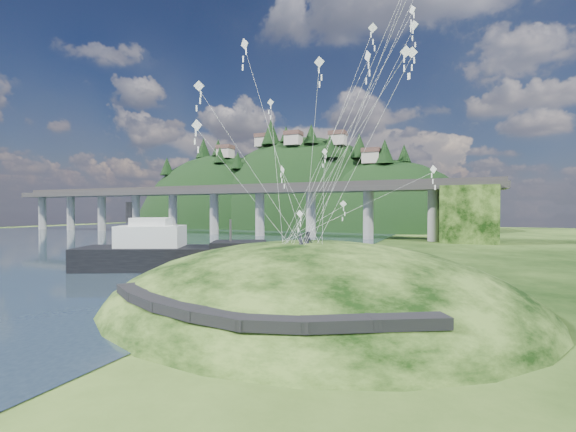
% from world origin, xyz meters
% --- Properties ---
extents(ground, '(320.00, 320.00, 0.00)m').
position_xyz_m(ground, '(0.00, 0.00, 0.00)').
color(ground, black).
rests_on(ground, ground).
extents(water, '(240.00, 240.00, 0.00)m').
position_xyz_m(water, '(-72.00, 30.00, 0.01)').
color(water, '#2C3F51').
rests_on(water, ground).
extents(grass_hill, '(36.00, 32.00, 13.00)m').
position_xyz_m(grass_hill, '(8.00, 2.00, -1.50)').
color(grass_hill, black).
rests_on(grass_hill, ground).
extents(footpath, '(22.29, 5.84, 0.83)m').
position_xyz_m(footpath, '(7.46, -9.74, 2.08)').
color(footpath, black).
rests_on(footpath, ground).
extents(bridge, '(160.00, 11.00, 15.00)m').
position_xyz_m(bridge, '(-26.46, 70.07, 9.70)').
color(bridge, '#2D2B2B').
rests_on(bridge, ground).
extents(far_ridge, '(153.00, 70.00, 94.50)m').
position_xyz_m(far_ridge, '(-43.58, 122.17, -7.44)').
color(far_ridge, black).
rests_on(far_ridge, ground).
extents(work_barge, '(25.06, 16.26, 8.57)m').
position_xyz_m(work_barge, '(-13.90, 11.16, 2.15)').
color(work_barge, black).
rests_on(work_barge, ground).
extents(wooden_dock, '(15.35, 6.96, 1.10)m').
position_xyz_m(wooden_dock, '(-4.37, 6.14, 0.48)').
color(wooden_dock, '#362216').
rests_on(wooden_dock, ground).
extents(kite_flyers, '(1.16, 1.83, 1.84)m').
position_xyz_m(kite_flyers, '(7.87, 0.57, 5.85)').
color(kite_flyers, '#262632').
rests_on(kite_flyers, ground).
extents(kite_swarm, '(16.94, 15.56, 22.14)m').
position_xyz_m(kite_swarm, '(10.27, 2.53, 18.26)').
color(kite_swarm, white).
rests_on(kite_swarm, ground).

